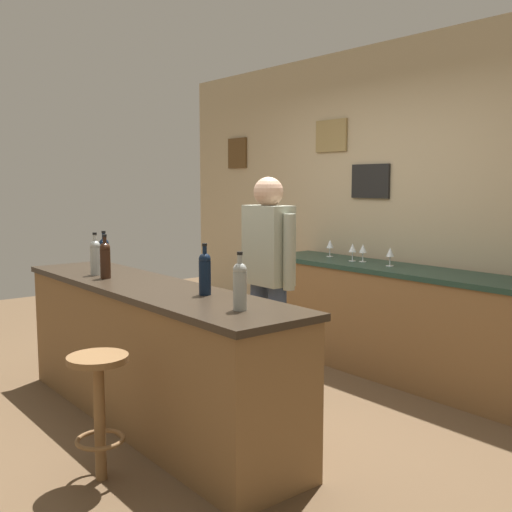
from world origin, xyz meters
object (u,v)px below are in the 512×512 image
object	(u,v)px
bartender	(268,274)
bar_stool	(99,396)
wine_glass_a	(330,245)
wine_glass_d	(390,253)
wine_bottle_e	(240,284)
wine_glass_c	(363,249)
wine_bottle_a	(104,254)
wine_bottle_d	(205,272)
wine_bottle_c	(105,259)
wine_glass_b	(353,249)
wine_bottle_b	(95,256)

from	to	relation	value
bartender	bar_stool	bearing A→B (deg)	-76.66
wine_glass_a	wine_glass_d	world-z (taller)	same
wine_bottle_e	wine_glass_c	world-z (taller)	wine_bottle_e
bartender	wine_bottle_a	xyz separation A→B (m)	(-0.91, -0.82, 0.12)
wine_bottle_d	wine_bottle_c	bearing A→B (deg)	-168.74
wine_bottle_d	wine_glass_b	world-z (taller)	wine_bottle_d
wine_bottle_b	wine_glass_a	bearing A→B (deg)	85.63
wine_bottle_d	wine_glass_c	world-z (taller)	wine_bottle_d
wine_bottle_d	wine_glass_c	distance (m)	2.06
wine_bottle_d	wine_glass_a	world-z (taller)	wine_bottle_d
bartender	wine_glass_a	size ratio (longest dim) A/B	10.45
bar_stool	bartender	bearing A→B (deg)	103.34
wine_bottle_c	wine_bottle_d	xyz separation A→B (m)	(0.95, 0.19, 0.00)
wine_bottle_b	wine_bottle_a	bearing A→B (deg)	130.61
wine_bottle_e	wine_glass_d	bearing A→B (deg)	108.33
bartender	wine_bottle_a	distance (m)	1.23
wine_bottle_b	wine_bottle_e	distance (m)	1.62
wine_bottle_c	wine_bottle_b	bearing A→B (deg)	176.39
wine_bottle_d	wine_glass_c	bearing A→B (deg)	104.86
wine_glass_b	wine_bottle_a	bearing A→B (deg)	-106.99
wine_bottle_d	wine_bottle_e	distance (m)	0.49
wine_bottle_a	wine_bottle_e	world-z (taller)	same
wine_bottle_e	wine_glass_b	distance (m)	2.33
wine_glass_c	wine_glass_d	size ratio (longest dim) A/B	1.00
wine_bottle_c	wine_bottle_e	distance (m)	1.43
wine_bottle_b	wine_glass_b	xyz separation A→B (m)	(0.52, 2.13, -0.05)
wine_bottle_d	wine_glass_c	xyz separation A→B (m)	(-0.53, 1.99, -0.05)
wine_bottle_c	wine_glass_d	size ratio (longest dim) A/B	1.97
wine_bottle_c	wine_bottle_d	distance (m)	0.97
wine_bottle_d	wine_glass_b	xyz separation A→B (m)	(-0.62, 1.96, -0.05)
bar_stool	wine_bottle_a	bearing A→B (deg)	153.40
bar_stool	wine_glass_c	bearing A→B (deg)	101.52
wine_bottle_c	wine_bottle_d	world-z (taller)	same
bartender	wine_glass_b	size ratio (longest dim) A/B	10.45
bar_stool	wine_glass_b	bearing A→B (deg)	103.49
wine_glass_a	wine_glass_d	xyz separation A→B (m)	(0.76, -0.08, 0.00)
bartender	wine_glass_d	xyz separation A→B (m)	(0.12, 1.19, 0.07)
wine_bottle_a	wine_glass_c	world-z (taller)	wine_bottle_a
wine_glass_d	wine_glass_b	bearing A→B (deg)	179.48
wine_bottle_a	wine_bottle_b	bearing A→B (deg)	-49.39
bartender	wine_bottle_a	bearing A→B (deg)	-137.86
bartender	wine_glass_c	world-z (taller)	bartender
wine_bottle_d	wine_glass_d	bearing A→B (deg)	95.96
bar_stool	wine_glass_b	xyz separation A→B (m)	(-0.64, 2.65, 0.55)
wine_bottle_d	wine_bottle_b	bearing A→B (deg)	-171.17
wine_glass_c	bartender	bearing A→B (deg)	-80.65
wine_bottle_a	wine_bottle_e	xyz separation A→B (m)	(1.71, -0.04, 0.00)
wine_glass_c	wine_glass_b	bearing A→B (deg)	-158.81
bartender	wine_glass_c	size ratio (longest dim) A/B	10.45
wine_bottle_a	wine_bottle_d	bearing A→B (deg)	2.98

